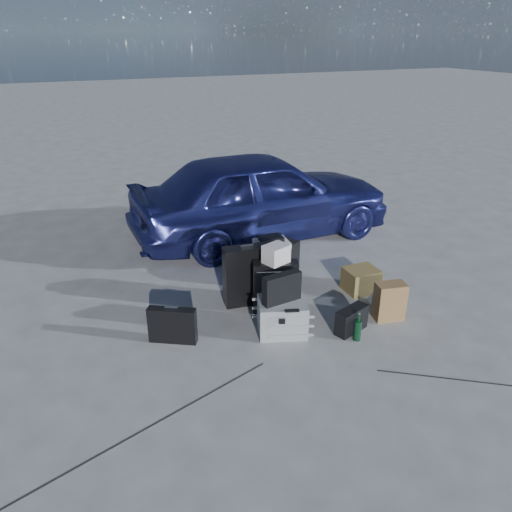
{
  "coord_description": "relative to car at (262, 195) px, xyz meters",
  "views": [
    {
      "loc": [
        -2.26,
        -3.65,
        2.81
      ],
      "look_at": [
        -0.25,
        0.85,
        0.57
      ],
      "focal_mm": 35.0,
      "sensor_mm": 36.0,
      "label": 1
    }
  ],
  "objects": [
    {
      "name": "ground",
      "position": [
        -0.63,
        -2.62,
        -0.64
      ],
      "size": [
        60.0,
        60.0,
        0.0
      ],
      "primitive_type": "plane",
      "color": "#AFAFAA",
      "rests_on": "ground"
    },
    {
      "name": "car",
      "position": [
        0.0,
        0.0,
        0.0
      ],
      "size": [
        3.77,
        1.54,
        1.28
      ],
      "primitive_type": "imported",
      "rotation": [
        0.0,
        0.0,
        1.58
      ],
      "color": "#353B93",
      "rests_on": "ground"
    },
    {
      "name": "pelican_case",
      "position": [
        -0.89,
        -2.43,
        -0.47
      ],
      "size": [
        0.58,
        0.53,
        0.35
      ],
      "primitive_type": "cube",
      "rotation": [
        0.0,
        0.0,
        -0.34
      ],
      "color": "#9B9DA0",
      "rests_on": "ground"
    },
    {
      "name": "laptop_bag",
      "position": [
        -0.89,
        -2.43,
        -0.14
      ],
      "size": [
        0.41,
        0.15,
        0.3
      ],
      "primitive_type": "cube",
      "rotation": [
        0.0,
        0.0,
        0.11
      ],
      "color": "black",
      "rests_on": "pelican_case"
    },
    {
      "name": "briefcase",
      "position": [
        -1.95,
        -2.16,
        -0.46
      ],
      "size": [
        0.46,
        0.33,
        0.37
      ],
      "primitive_type": "cube",
      "rotation": [
        0.0,
        0.0,
        -0.54
      ],
      "color": "black",
      "rests_on": "ground"
    },
    {
      "name": "suitcase_left",
      "position": [
        -0.97,
        -1.74,
        -0.3
      ],
      "size": [
        0.54,
        0.25,
        0.68
      ],
      "primitive_type": "cube",
      "rotation": [
        0.0,
        0.0,
        -0.13
      ],
      "color": "black",
      "rests_on": "ground"
    },
    {
      "name": "suitcase_right",
      "position": [
        -0.76,
        -2.02,
        -0.35
      ],
      "size": [
        0.51,
        0.33,
        0.57
      ],
      "primitive_type": "cube",
      "rotation": [
        0.0,
        0.0,
        -0.36
      ],
      "color": "black",
      "rests_on": "ground"
    },
    {
      "name": "white_carton",
      "position": [
        -0.76,
        -2.02,
        0.03
      ],
      "size": [
        0.3,
        0.26,
        0.2
      ],
      "primitive_type": "cube",
      "rotation": [
        0.0,
        0.0,
        0.33
      ],
      "color": "silver",
      "rests_on": "suitcase_right"
    },
    {
      "name": "duffel_bag",
      "position": [
        -0.42,
        -1.22,
        -0.45
      ],
      "size": [
        0.82,
        0.62,
        0.38
      ],
      "primitive_type": "cube",
      "rotation": [
        0.0,
        0.0,
        0.45
      ],
      "color": "black",
      "rests_on": "ground"
    },
    {
      "name": "flat_box_white",
      "position": [
        -0.42,
        -1.2,
        -0.23
      ],
      "size": [
        0.44,
        0.35,
        0.07
      ],
      "primitive_type": "cube",
      "rotation": [
        0.0,
        0.0,
        -0.11
      ],
      "color": "silver",
      "rests_on": "duffel_bag"
    },
    {
      "name": "flat_box_black",
      "position": [
        -0.42,
        -1.2,
        -0.16
      ],
      "size": [
        0.27,
        0.2,
        0.06
      ],
      "primitive_type": "cube",
      "rotation": [
        0.0,
        0.0,
        -0.02
      ],
      "color": "black",
      "rests_on": "flat_box_white"
    },
    {
      "name": "kraft_bag",
      "position": [
        0.26,
        -2.66,
        -0.44
      ],
      "size": [
        0.34,
        0.25,
        0.41
      ],
      "primitive_type": "cube",
      "rotation": [
        0.0,
        0.0,
        -0.21
      ],
      "color": "olive",
      "rests_on": "ground"
    },
    {
      "name": "cardboard_box",
      "position": [
        0.35,
        -2.03,
        -0.5
      ],
      "size": [
        0.38,
        0.34,
        0.28
      ],
      "primitive_type": "cube",
      "rotation": [
        0.0,
        0.0,
        -0.04
      ],
      "color": "olive",
      "rests_on": "ground"
    },
    {
      "name": "plastic_bag",
      "position": [
        0.35,
        -2.41,
        -0.56
      ],
      "size": [
        0.3,
        0.27,
        0.16
      ],
      "primitive_type": "ellipsoid",
      "rotation": [
        0.0,
        0.0,
        0.1
      ],
      "color": "white",
      "rests_on": "ground"
    },
    {
      "name": "messenger_bag",
      "position": [
        -0.24,
        -2.71,
        -0.51
      ],
      "size": [
        0.4,
        0.25,
        0.26
      ],
      "primitive_type": "cube",
      "rotation": [
        0.0,
        0.0,
        0.32
      ],
      "color": "black",
      "rests_on": "ground"
    },
    {
      "name": "green_bottle",
      "position": [
        -0.28,
        -2.87,
        -0.49
      ],
      "size": [
        0.09,
        0.09,
        0.3
      ],
      "primitive_type": "cylinder",
      "rotation": [
        0.0,
        0.0,
        -0.19
      ],
      "color": "black",
      "rests_on": "ground"
    }
  ]
}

